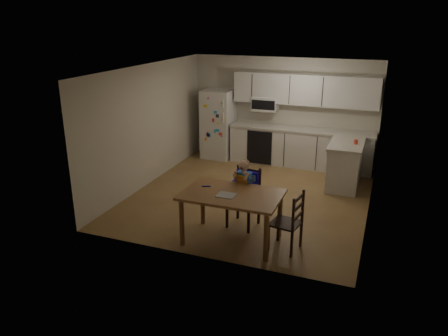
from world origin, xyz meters
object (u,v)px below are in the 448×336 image
Objects in this scene: red_cup at (356,142)px; dining_table at (232,200)px; refrigerator at (218,124)px; kitchen_island at (345,164)px; chair_booster at (245,186)px; chair_side at (292,219)px.

red_cup is 3.44m from dining_table.
refrigerator is 3.37m from kitchen_island.
refrigerator is at bearing 114.45° from dining_table.
chair_booster is (-1.38, -2.49, 0.24)m from kitchen_island.
chair_booster is at bearing -112.45° from chair_side.
dining_table is at bearing -78.39° from chair_side.
chair_booster is 1.12m from chair_side.
dining_table is 1.28× the size of chair_booster.
red_cup is (3.39, -0.97, 0.15)m from refrigerator.
chair_side is at bearing 2.08° from dining_table.
chair_booster is at bearing 89.37° from dining_table.
refrigerator reaches higher than red_cup.
chair_side is (-0.62, -3.01, -0.46)m from red_cup.
dining_table is at bearing -117.23° from red_cup.
red_cup is at bearing 65.12° from chair_booster.
refrigerator is 3.86m from chair_booster.
kitchen_island is 2.86m from chair_booster.
chair_booster is at bearing -61.66° from refrigerator.
refrigerator reaches higher than chair_booster.
kitchen_island reaches higher than dining_table.
kitchen_island is at bearing 68.76° from chair_booster.
refrigerator is 1.32× the size of kitchen_island.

